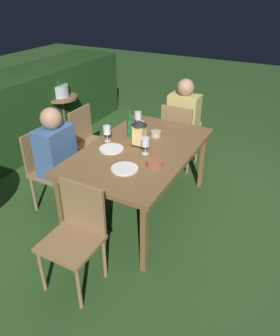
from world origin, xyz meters
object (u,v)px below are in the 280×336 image
plate_a (112,149)px  side_table (63,112)px  person_in_mustard (185,117)px  chair_head_far (179,133)px  chair_side_right_a (49,166)px  bowl_bread (155,163)px  bowl_olives (156,134)px  plate_b (125,169)px  person_in_blue (61,158)px  chair_head_near (76,233)px  wine_glass_c (145,143)px  green_bottle_on_table (130,127)px  dining_table (140,153)px  wine_glass_b (140,126)px  wine_glass_d (138,116)px  ice_bucket (60,90)px  chair_side_right_b (90,140)px  lantern_centerpiece (139,132)px  wine_glass_a (107,131)px

plate_a → side_table: 2.05m
person_in_mustard → plate_a: size_ratio=4.81×
side_table → chair_head_far: bearing=-89.5°
chair_side_right_a → bowl_bread: bearing=-83.1°
bowl_olives → side_table: 2.05m
plate_b → bowl_olives: size_ratio=2.16×
chair_side_right_a → person_in_blue: 0.25m
chair_head_near → plate_b: size_ratio=3.62×
bowl_olives → side_table: (0.71, 1.89, -0.32)m
plate_b → side_table: bearing=53.0°
chair_side_right_a → plate_b: size_ratio=3.62×
wine_glass_c → chair_head_far: bearing=4.9°
plate_b → green_bottle_on_table: bearing=25.3°
chair_head_near → plate_a: chair_head_near is taller
green_bottle_on_table → bowl_bread: green_bottle_on_table is taller
dining_table → wine_glass_b: wine_glass_b is taller
wine_glass_b → side_table: size_ratio=0.24×
person_in_mustard → plate_a: 1.43m
wine_glass_d → plate_a: size_ratio=0.71×
person_in_blue → wine_glass_c: size_ratio=6.80×
wine_glass_c → bowl_bread: 0.25m
bowl_olives → plate_a: bearing=152.6°
wine_glass_b → plate_a: 0.43m
plate_b → bowl_bread: bearing=-45.5°
person_in_blue → bowl_olives: size_ratio=10.36×
wine_glass_b → plate_b: wine_glass_b is taller
person_in_mustard → bowl_olives: size_ratio=10.36×
chair_side_right_a → wine_glass_d: wine_glass_d is taller
chair_head_far → green_bottle_on_table: 0.96m
dining_table → wine_glass_d: wine_glass_d is taller
ice_bucket → chair_side_right_b: bearing=-124.4°
chair_side_right_a → green_bottle_on_table: size_ratio=3.00×
lantern_centerpiece → green_bottle_on_table: 0.23m
chair_side_right_b → plate_b: chair_side_right_b is taller
wine_glass_b → bowl_olives: bearing=-61.5°
chair_head_far → plate_b: 1.51m
wine_glass_b → person_in_mustard: bearing=-7.5°
wine_glass_c → plate_a: wine_glass_c is taller
lantern_centerpiece → side_table: (0.98, 1.84, -0.43)m
chair_head_near → lantern_centerpiece: bearing=2.2°
bowl_bread → wine_glass_a: bearing=71.1°
side_table → chair_head_near: bearing=-138.3°
plate_b → wine_glass_a: bearing=47.0°
wine_glass_c → bowl_bread: wine_glass_c is taller
plate_b → wine_glass_d: bearing=21.3°
plate_b → bowl_olives: bearing=4.3°
wine_glass_a → wine_glass_d: size_ratio=1.00×
chair_head_far → wine_glass_a: 1.19m
wine_glass_a → bowl_bread: wine_glass_a is taller
green_bottle_on_table → wine_glass_a: size_ratio=1.72×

